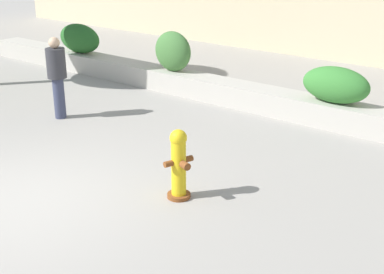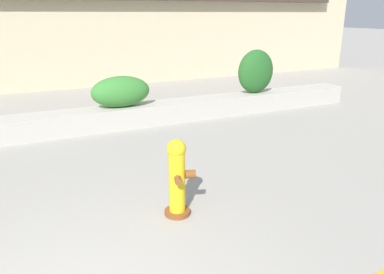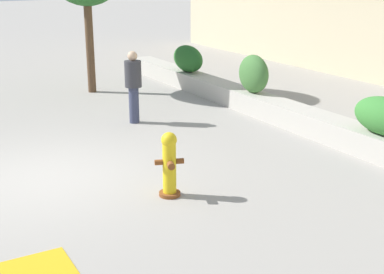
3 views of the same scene
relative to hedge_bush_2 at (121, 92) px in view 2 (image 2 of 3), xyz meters
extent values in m
cube|color=#B7B2A8|center=(-2.22, 0.00, -0.62)|extent=(18.00, 0.70, 0.50)
ellipsoid|color=#387F33|center=(0.00, 0.00, 0.00)|extent=(1.41, 0.69, 0.73)
ellipsoid|color=#235B23|center=(3.82, 0.00, 0.23)|extent=(1.08, 0.58, 1.19)
cylinder|color=brown|center=(-0.46, -4.41, -0.84)|extent=(0.45, 0.45, 0.06)
cylinder|color=gold|center=(-0.46, -4.41, -0.38)|extent=(0.28, 0.28, 0.85)
sphere|color=gold|center=(-0.46, -4.41, 0.09)|extent=(0.25, 0.25, 0.25)
cylinder|color=brown|center=(-0.29, -4.47, -0.28)|extent=(0.17, 0.15, 0.11)
cylinder|color=brown|center=(-0.52, -4.57, -0.28)|extent=(0.13, 0.15, 0.09)
cylinder|color=brown|center=(-0.40, -4.24, -0.28)|extent=(0.13, 0.15, 0.09)
camera|label=1|loc=(4.11, -9.93, 2.86)|focal=50.00mm
camera|label=2|loc=(-2.24, -8.59, 1.76)|focal=35.00mm
camera|label=3|loc=(6.73, -8.09, 2.66)|focal=50.00mm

